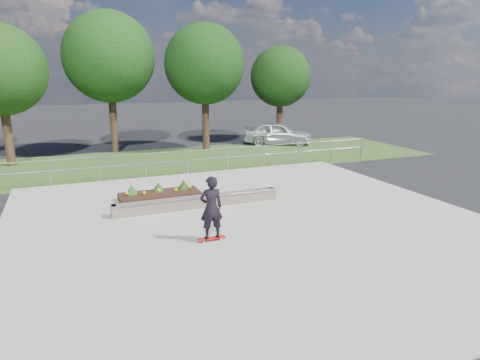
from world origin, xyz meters
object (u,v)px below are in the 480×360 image
Objects in this scene: planter_bed at (160,194)px; parked_car at (278,133)px; grind_ledge at (199,202)px; skateboarder at (211,208)px.

parked_car is (10.18, 10.07, 0.53)m from planter_bed.
parked_car is (9.12, 11.65, 0.51)m from grind_ledge.
grind_ledge is 14.80m from parked_car.
planter_bed is (-1.06, 1.57, -0.02)m from grind_ledge.
parked_car is (9.69, 14.81, -0.26)m from skateboarder.
planter_bed is 4.82m from skateboarder.
skateboarder is 0.41× the size of parked_car.
grind_ledge is at bearing -56.04° from planter_bed.
planter_bed is 1.59× the size of skateboarder.
planter_bed is 0.66× the size of parked_car.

